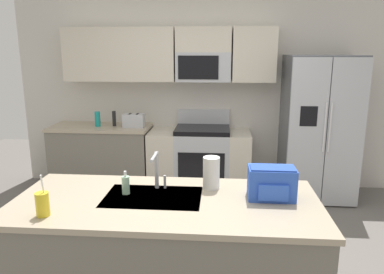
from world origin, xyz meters
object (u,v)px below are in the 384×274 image
at_px(refrigerator, 319,128).
at_px(backpack, 272,182).
at_px(sink_faucet, 157,168).
at_px(soap_dispenser, 126,185).
at_px(toaster, 134,120).
at_px(paper_towel_roll, 211,173).
at_px(bottle_teal, 98,119).
at_px(range_oven, 200,160).
at_px(drink_cup_yellow, 42,204).
at_px(pepper_mill, 114,119).

height_order(refrigerator, backpack, refrigerator).
distance_m(sink_faucet, soap_dispenser, 0.25).
height_order(toaster, paper_towel_roll, paper_towel_roll).
bearing_deg(bottle_teal, backpack, -49.13).
distance_m(range_oven, drink_cup_yellow, 2.94).
xyz_separation_m(pepper_mill, backpack, (1.80, -2.37, 0.01)).
bearing_deg(toaster, sink_faucet, -72.54).
xyz_separation_m(range_oven, sink_faucet, (-0.18, -2.27, 0.62)).
height_order(soap_dispenser, paper_towel_roll, paper_towel_roll).
xyz_separation_m(soap_dispenser, backpack, (1.03, -0.00, 0.05)).
bearing_deg(drink_cup_yellow, pepper_mill, 97.23).
relative_size(soap_dispenser, paper_towel_roll, 0.71).
distance_m(pepper_mill, soap_dispenser, 2.50).
relative_size(range_oven, refrigerator, 0.74).
relative_size(range_oven, toaster, 4.86).
xyz_separation_m(refrigerator, drink_cup_yellow, (-2.35, -2.70, 0.05)).
distance_m(sink_faucet, drink_cup_yellow, 0.81).
bearing_deg(sink_faucet, range_oven, 85.39).
xyz_separation_m(pepper_mill, paper_towel_roll, (1.38, -2.21, 0.02)).
bearing_deg(backpack, sink_faucet, 172.83).
xyz_separation_m(drink_cup_yellow, backpack, (1.45, 0.39, 0.04)).
bearing_deg(soap_dispenser, pepper_mill, 108.06).
distance_m(range_oven, sink_faucet, 2.36).
bearing_deg(sink_faucet, bottle_teal, 118.26).
xyz_separation_m(range_oven, backpack, (0.64, -2.38, 0.57)).
height_order(pepper_mill, backpack, backpack).
bearing_deg(sink_faucet, refrigerator, 51.96).
relative_size(pepper_mill, sink_faucet, 0.73).
bearing_deg(range_oven, toaster, -176.59).
relative_size(toaster, sink_faucet, 0.99).
distance_m(toaster, bottle_teal, 0.50).
height_order(sink_faucet, paper_towel_roll, sink_faucet).
height_order(soap_dispenser, backpack, backpack).
bearing_deg(bottle_teal, paper_towel_roll, -53.66).
bearing_deg(drink_cup_yellow, paper_towel_roll, 28.31).
xyz_separation_m(bottle_teal, soap_dispenser, (0.99, -2.33, -0.03)).
bearing_deg(toaster, pepper_mill, 170.02).
bearing_deg(backpack, refrigerator, 68.64).
bearing_deg(refrigerator, sink_faucet, -128.04).
height_order(toaster, sink_faucet, sink_faucet).
xyz_separation_m(range_oven, bottle_teal, (-1.38, -0.04, 0.56)).
relative_size(sink_faucet, paper_towel_roll, 1.17).
bearing_deg(soap_dispenser, bottle_teal, 113.00).
xyz_separation_m(bottle_teal, drink_cup_yellow, (0.57, -2.73, -0.02)).
distance_m(toaster, backpack, 2.78).
relative_size(refrigerator, paper_towel_roll, 7.71).
height_order(range_oven, refrigerator, refrigerator).
distance_m(bottle_teal, backpack, 3.09).
bearing_deg(range_oven, bottle_teal, -178.24).
xyz_separation_m(range_oven, refrigerator, (1.54, -0.07, 0.48)).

